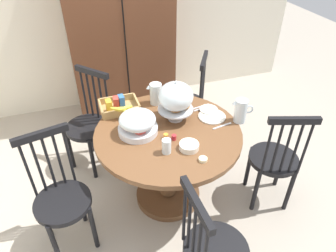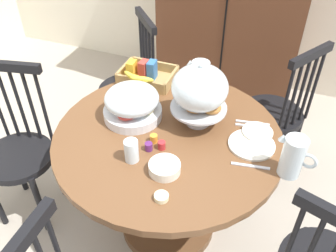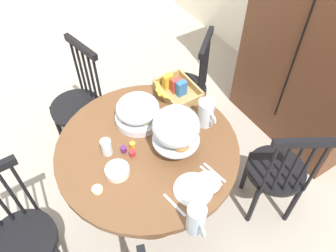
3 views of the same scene
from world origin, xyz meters
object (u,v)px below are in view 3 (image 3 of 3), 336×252
at_px(orange_juice_pitcher, 206,114).
at_px(fruit_platter_covered, 138,111).
at_px(windsor_chair_far_side, 277,173).
at_px(drinking_glass, 106,147).
at_px(pastry_stand_with_dome, 176,128).
at_px(cereal_bowl, 117,171).
at_px(windsor_chair_by_cabinet, 21,238).
at_px(milk_pitcher, 196,220).
at_px(windsor_chair_host_seat, 185,90).
at_px(windsor_chair_near_window, 79,106).
at_px(china_plate_small, 208,182).
at_px(butter_dish, 97,190).
at_px(dining_table, 149,168).
at_px(china_plate_large, 193,190).
at_px(cereal_basket, 175,90).
at_px(wooden_armoire, 327,33).

bearing_deg(orange_juice_pitcher, fruit_platter_covered, -125.37).
distance_m(windsor_chair_far_side, drinking_glass, 1.15).
xyz_separation_m(pastry_stand_with_dome, cereal_bowl, (-0.03, -0.38, -0.18)).
distance_m(windsor_chair_by_cabinet, pastry_stand_with_dome, 1.12).
bearing_deg(milk_pitcher, windsor_chair_host_seat, 147.46).
height_order(windsor_chair_near_window, cereal_bowl, windsor_chair_near_window).
xyz_separation_m(windsor_chair_near_window, drinking_glass, (0.76, -0.06, 0.34)).
height_order(china_plate_small, cereal_bowl, cereal_bowl).
xyz_separation_m(pastry_stand_with_dome, butter_dish, (0.01, -0.52, -0.19)).
xyz_separation_m(dining_table, windsor_chair_host_seat, (-0.55, 0.67, -0.06)).
relative_size(china_plate_large, drinking_glass, 2.00).
relative_size(orange_juice_pitcher, milk_pitcher, 0.96).
xyz_separation_m(milk_pitcher, cereal_basket, (-0.88, 0.45, -0.04)).
distance_m(wooden_armoire, cereal_bowl, 1.78).
distance_m(dining_table, windsor_chair_by_cabinet, 0.86).
bearing_deg(windsor_chair_far_side, butter_dish, -107.05).
xyz_separation_m(dining_table, fruit_platter_covered, (-0.22, 0.06, 0.31)).
bearing_deg(pastry_stand_with_dome, butter_dish, -88.75).
relative_size(windsor_chair_near_window, cereal_basket, 3.09).
bearing_deg(cereal_basket, windsor_chair_far_side, 23.77).
xyz_separation_m(windsor_chair_far_side, windsor_chair_host_seat, (-1.01, -0.06, 0.00)).
bearing_deg(wooden_armoire, windsor_chair_host_seat, -120.85).
height_order(windsor_chair_far_side, china_plate_large, windsor_chair_far_side).
distance_m(orange_juice_pitcher, cereal_basket, 0.33).
relative_size(drinking_glass, butter_dish, 1.83).
distance_m(windsor_chair_by_cabinet, orange_juice_pitcher, 1.33).
distance_m(china_plate_small, drinking_glass, 0.62).
bearing_deg(windsor_chair_far_side, milk_pitcher, -81.36).
bearing_deg(milk_pitcher, cereal_bowl, -159.80).
xyz_separation_m(china_plate_large, china_plate_small, (0.01, 0.09, 0.01)).
height_order(windsor_chair_far_side, fruit_platter_covered, windsor_chair_far_side).
relative_size(windsor_chair_far_side, cereal_basket, 3.09).
bearing_deg(windsor_chair_by_cabinet, china_plate_small, 67.83).
distance_m(pastry_stand_with_dome, orange_juice_pitcher, 0.31).
bearing_deg(china_plate_small, milk_pitcher, -50.14).
distance_m(dining_table, china_plate_large, 0.47).
relative_size(wooden_armoire, fruit_platter_covered, 6.53).
height_order(pastry_stand_with_dome, china_plate_small, pastry_stand_with_dome).
distance_m(wooden_armoire, pastry_stand_with_dome, 1.40).
relative_size(orange_juice_pitcher, china_plate_small, 1.23).
relative_size(wooden_armoire, windsor_chair_by_cabinet, 2.01).
bearing_deg(windsor_chair_by_cabinet, milk_pitcher, 54.07).
distance_m(windsor_chair_by_cabinet, drinking_glass, 0.73).
bearing_deg(china_plate_large, fruit_platter_covered, -179.78).
bearing_deg(cereal_basket, pastry_stand_with_dome, -32.54).
height_order(cereal_basket, cereal_bowl, cereal_basket).
xyz_separation_m(milk_pitcher, butter_dish, (-0.46, -0.33, -0.08)).
xyz_separation_m(windsor_chair_host_seat, milk_pitcher, (1.13, -0.72, 0.38)).
relative_size(milk_pitcher, china_plate_small, 1.29).
relative_size(windsor_chair_near_window, milk_pitcher, 5.06).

